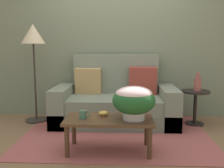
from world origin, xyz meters
TOP-DOWN VIEW (x-y plane):
  - ground_plane at (0.00, 0.00)m, footprint 14.00×14.00m
  - wall_back at (0.00, 1.13)m, footprint 6.40×0.12m
  - area_rug at (0.00, 0.08)m, footprint 2.55×1.92m
  - couch at (-0.03, 0.64)m, footprint 1.92×0.92m
  - coffee_table at (-0.06, -0.52)m, footprint 1.02×0.51m
  - side_table at (1.22, 0.59)m, footprint 0.43×0.43m
  - floor_lamp at (-1.33, 0.67)m, footprint 0.38×0.38m
  - potted_plant at (0.22, -0.55)m, footprint 0.49×0.49m
  - coffee_mug at (-0.36, -0.56)m, footprint 0.13×0.08m
  - snack_bowl at (-0.14, -0.42)m, footprint 0.12×0.12m
  - table_vase at (1.24, 0.58)m, footprint 0.11×0.11m

SIDE VIEW (x-z plane):
  - ground_plane at x=0.00m, z-range 0.00..0.00m
  - area_rug at x=0.00m, z-range 0.00..0.01m
  - couch at x=-0.03m, z-range -0.23..0.86m
  - coffee_table at x=-0.06m, z-range 0.14..0.55m
  - side_table at x=1.22m, z-range 0.10..0.65m
  - snack_bowl at x=-0.14m, z-range 0.41..0.47m
  - coffee_mug at x=-0.36m, z-range 0.40..0.50m
  - potted_plant at x=0.22m, z-range 0.44..0.82m
  - table_vase at x=1.24m, z-range 0.52..0.80m
  - floor_lamp at x=-1.33m, z-range 0.50..2.07m
  - wall_back at x=0.00m, z-range 0.00..2.64m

